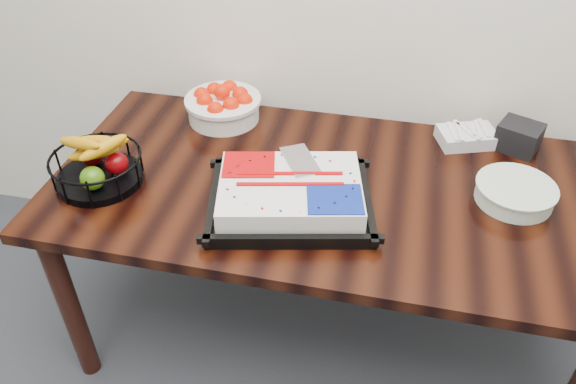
% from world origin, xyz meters
% --- Properties ---
extents(table, '(1.80, 0.90, 0.75)m').
position_xyz_m(table, '(0.00, 2.00, 0.66)').
color(table, black).
rests_on(table, ground).
extents(cake_tray, '(0.57, 0.48, 0.10)m').
position_xyz_m(cake_tray, '(-0.09, 1.86, 0.80)').
color(cake_tray, black).
rests_on(cake_tray, table).
extents(tangerine_bowl, '(0.29, 0.29, 0.18)m').
position_xyz_m(tangerine_bowl, '(-0.45, 2.32, 0.83)').
color(tangerine_bowl, white).
rests_on(tangerine_bowl, table).
extents(fruit_basket, '(0.29, 0.29, 0.16)m').
position_xyz_m(fruit_basket, '(-0.73, 1.85, 0.81)').
color(fruit_basket, black).
rests_on(fruit_basket, table).
extents(plate_stack, '(0.25, 0.25, 0.06)m').
position_xyz_m(plate_stack, '(0.59, 2.04, 0.78)').
color(plate_stack, white).
rests_on(plate_stack, table).
extents(fork_bag, '(0.23, 0.19, 0.06)m').
position_xyz_m(fork_bag, '(0.45, 2.35, 0.78)').
color(fork_bag, silver).
rests_on(fork_bag, table).
extents(napkin_box, '(0.17, 0.16, 0.10)m').
position_xyz_m(napkin_box, '(0.62, 2.35, 0.80)').
color(napkin_box, black).
rests_on(napkin_box, table).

